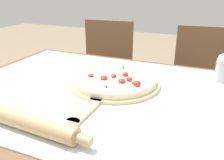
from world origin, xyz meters
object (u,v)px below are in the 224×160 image
Objects in this scene: pizza_peel at (113,84)px; chair_right at (201,84)px; rolling_pin at (32,123)px; pizza at (115,79)px; chair_left at (106,70)px.

chair_right reaches higher than pizza_peel.
pizza_peel is 1.40× the size of rolling_pin.
rolling_pin reaches higher than pizza.
chair_left and chair_right have the same top height.
pizza is at bearing 88.29° from pizza_peel.
chair_right is at bearing 70.08° from rolling_pin.
chair_left is (-0.38, 0.74, -0.26)m from pizza.
rolling_pin is at bearing -115.93° from chair_right.
pizza is at bearing -68.18° from chair_left.
rolling_pin is 1.25m from chair_right.
pizza is 0.87m from chair_left.
pizza_peel is 0.63× the size of chair_right.
chair_left is 1.00× the size of chair_right.
rolling_pin is at bearing -102.16° from pizza.
pizza_peel is at bearing -91.71° from pizza.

